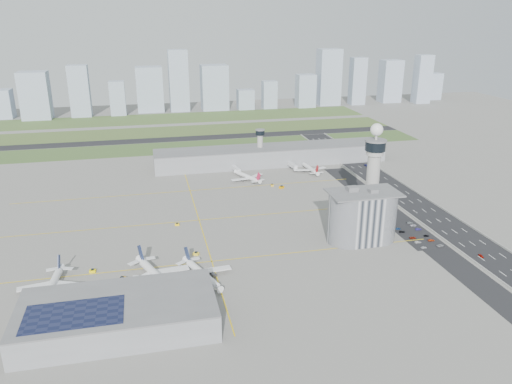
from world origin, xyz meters
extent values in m
plane|color=gray|center=(0.00, 0.00, 0.00)|extent=(1000.00, 1000.00, 0.00)
cube|color=#445F2D|center=(-20.00, 225.00, 0.04)|extent=(480.00, 50.00, 0.08)
cube|color=#4D6831|center=(-20.00, 300.00, 0.04)|extent=(480.00, 60.00, 0.08)
cube|color=#46602D|center=(-20.00, 380.00, 0.04)|extent=(480.00, 70.00, 0.08)
cube|color=black|center=(-20.00, 262.00, 0.06)|extent=(480.00, 22.00, 0.10)
cube|color=black|center=(115.00, 0.00, 0.05)|extent=(28.00, 500.00, 0.10)
cube|color=#9E9E99|center=(101.00, 0.00, 0.60)|extent=(0.60, 500.00, 1.20)
cube|color=#9E9E99|center=(129.00, 0.00, 0.60)|extent=(0.60, 500.00, 1.20)
cube|color=black|center=(90.00, -10.00, 0.04)|extent=(18.00, 260.00, 0.08)
cube|color=black|center=(88.00, -22.00, 0.05)|extent=(20.00, 44.00, 0.10)
cube|color=yellow|center=(-40.00, -30.00, 0.01)|extent=(260.00, 0.60, 0.01)
cube|color=yellow|center=(-40.00, 30.00, 0.01)|extent=(260.00, 0.60, 0.01)
cube|color=yellow|center=(-40.00, 90.00, 0.01)|extent=(260.00, 0.60, 0.01)
cube|color=yellow|center=(-40.00, 30.00, 0.01)|extent=(0.60, 260.00, 0.01)
cylinder|color=#ADAAA5|center=(72.00, 8.00, 24.00)|extent=(8.40, 8.40, 48.00)
cylinder|color=#ADAAA5|center=(72.00, 8.00, 46.00)|extent=(11.00, 11.00, 4.00)
cylinder|color=black|center=(72.00, 8.00, 50.00)|extent=(13.00, 13.00, 6.00)
cylinder|color=slate|center=(72.00, 8.00, 53.50)|extent=(14.00, 14.00, 1.00)
cylinder|color=#ADAAA5|center=(72.00, 8.00, 56.00)|extent=(1.60, 1.60, 5.00)
sphere|color=white|center=(72.00, 8.00, 60.50)|extent=(8.00, 8.00, 8.00)
cylinder|color=#ADAAA5|center=(30.00, 150.00, 14.00)|extent=(5.00, 5.00, 28.00)
cylinder|color=black|center=(30.00, 150.00, 29.00)|extent=(8.00, 8.00, 4.00)
cylinder|color=slate|center=(30.00, 150.00, 31.50)|extent=(8.60, 8.60, 0.80)
cube|color=#B2B2B7|center=(52.00, -22.00, 15.00)|extent=(18.00, 24.00, 30.00)
cylinder|color=#B2B2B7|center=(43.00, -22.00, 15.00)|extent=(24.00, 24.00, 30.00)
cylinder|color=#B2B2B7|center=(61.00, -22.00, 15.00)|extent=(24.00, 24.00, 30.00)
cube|color=slate|center=(52.00, -22.00, 30.40)|extent=(42.00, 24.00, 0.80)
cube|color=slate|center=(46.00, -19.00, 32.00)|extent=(6.00, 5.00, 3.00)
cube|color=slate|center=(57.00, -24.00, 31.70)|extent=(5.00, 4.00, 2.40)
cube|color=gray|center=(40.00, 148.00, 7.50)|extent=(210.00, 32.00, 15.00)
cube|color=slate|center=(40.00, 148.00, 15.40)|extent=(210.00, 32.00, 0.80)
cube|color=gray|center=(-88.00, -82.00, 6.00)|extent=(84.00, 42.00, 12.00)
cube|color=slate|center=(-88.00, -82.00, 12.40)|extent=(84.00, 42.00, 0.80)
cube|color=black|center=(-105.00, -88.00, 12.90)|extent=(40.00, 22.00, 0.20)
imported|color=silver|center=(83.32, -41.31, 0.58)|extent=(3.50, 1.62, 1.16)
imported|color=gray|center=(83.58, -34.13, 0.65)|extent=(4.05, 1.71, 1.30)
imported|color=maroon|center=(83.92, -27.72, 0.57)|extent=(4.25, 2.18, 1.15)
imported|color=black|center=(81.99, -17.98, 0.55)|extent=(3.79, 1.54, 1.10)
imported|color=navy|center=(81.88, -13.13, 0.58)|extent=(3.42, 1.38, 1.16)
imported|color=white|center=(82.46, -4.57, 0.59)|extent=(3.58, 1.33, 1.17)
imported|color=#9A9BA0|center=(94.15, -41.25, 0.64)|extent=(4.89, 2.88, 1.28)
imported|color=#B3350F|center=(92.92, -33.43, 0.59)|extent=(4.18, 1.92, 1.19)
imported|color=black|center=(93.67, -26.72, 0.56)|extent=(3.36, 1.47, 1.13)
imported|color=navy|center=(93.85, -16.89, 0.65)|extent=(3.99, 1.45, 1.31)
imported|color=silver|center=(94.01, -10.47, 0.55)|extent=(4.06, 2.01, 1.11)
imported|color=gray|center=(93.77, -6.30, 0.59)|extent=(4.14, 1.88, 1.18)
imported|color=#971006|center=(109.07, -58.34, 0.64)|extent=(1.81, 3.88, 1.29)
imported|color=black|center=(115.26, 42.50, 0.65)|extent=(1.49, 3.97, 1.30)
imported|color=#141654|center=(121.54, 121.77, 0.64)|extent=(2.45, 4.77, 1.29)
imported|color=#8F95A5|center=(108.11, 178.51, 0.63)|extent=(1.72, 3.79, 1.26)
cube|color=#9EADC1|center=(-204.47, 415.19, 30.18)|extent=(35.81, 28.65, 60.36)
cube|color=#9EADC1|center=(-150.11, 419.66, 33.44)|extent=(25.49, 20.39, 66.89)
cube|color=#9EADC1|center=(-102.68, 417.90, 22.60)|extent=(20.04, 16.03, 45.20)
cube|color=#9EADC1|center=(-59.44, 436.89, 30.61)|extent=(35.76, 28.61, 61.22)
cube|color=#9EADC1|center=(-19.42, 431.56, 41.69)|extent=(26.33, 21.06, 83.39)
cube|color=#9EADC1|center=(30.27, 432.32, 31.06)|extent=(36.96, 29.57, 62.11)
cube|color=#9EADC1|center=(73.27, 423.68, 13.87)|extent=(23.01, 18.41, 27.75)
cube|color=#9EADC1|center=(108.28, 423.34, 19.48)|extent=(20.22, 16.18, 38.97)
cube|color=#9EADC1|center=(162.17, 421.29, 23.44)|extent=(26.14, 20.92, 46.89)
cube|color=#9EADC1|center=(201.27, 433.27, 40.60)|extent=(32.26, 25.81, 81.20)
cube|color=#9EADC1|center=(244.74, 426.38, 34.37)|extent=(21.59, 17.28, 68.75)
cube|color=#9EADC1|center=(302.83, 435.54, 31.70)|extent=(30.25, 24.20, 63.40)
cube|color=#9EADC1|center=(345.49, 415.96, 35.78)|extent=(23.04, 18.43, 71.56)
cube|color=#9EADC1|center=(382.05, 443.29, 20.53)|extent=(22.64, 18.11, 41.06)
camera|label=1|loc=(-71.00, -276.21, 129.50)|focal=35.00mm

